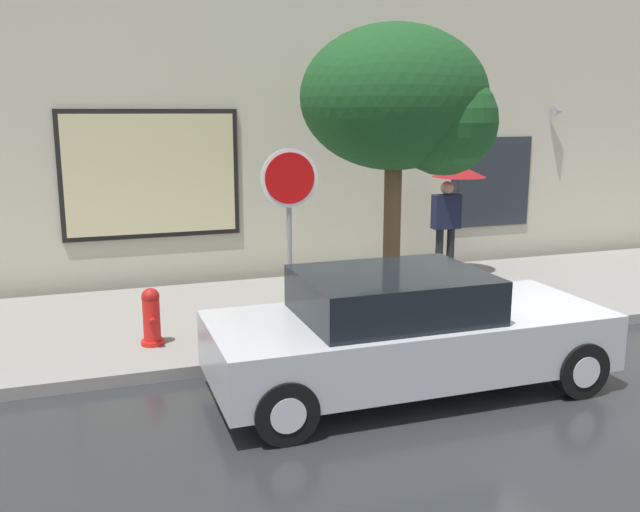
% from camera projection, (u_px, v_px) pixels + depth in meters
% --- Properties ---
extents(ground_plane, '(60.00, 60.00, 0.00)m').
position_uv_depth(ground_plane, '(483.00, 374.00, 8.32)').
color(ground_plane, '#282B2D').
extents(sidewalk, '(20.00, 4.00, 0.15)m').
position_uv_depth(sidewalk, '(382.00, 304.00, 11.08)').
color(sidewalk, gray).
rests_on(sidewalk, ground).
extents(building_facade, '(20.00, 0.67, 7.00)m').
position_uv_depth(building_facade, '(329.00, 90.00, 12.67)').
color(building_facade, beige).
rests_on(building_facade, ground).
extents(parked_car, '(4.49, 1.87, 1.38)m').
position_uv_depth(parked_car, '(405.00, 332.00, 7.74)').
color(parked_car, '#B7BABF').
rests_on(parked_car, ground).
extents(fire_hydrant, '(0.30, 0.44, 0.75)m').
position_uv_depth(fire_hydrant, '(151.00, 317.00, 8.85)').
color(fire_hydrant, red).
rests_on(fire_hydrant, sidewalk).
extents(pedestrian_with_umbrella, '(0.97, 0.97, 2.02)m').
position_uv_depth(pedestrian_with_umbrella, '(454.00, 189.00, 12.37)').
color(pedestrian_with_umbrella, black).
rests_on(pedestrian_with_umbrella, sidewalk).
extents(street_tree, '(2.69, 2.28, 4.15)m').
position_uv_depth(street_tree, '(405.00, 104.00, 9.56)').
color(street_tree, '#4C3823').
rests_on(street_tree, sidewalk).
extents(stop_sign, '(0.76, 0.10, 2.50)m').
position_uv_depth(stop_sign, '(289.00, 205.00, 8.90)').
color(stop_sign, gray).
rests_on(stop_sign, sidewalk).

